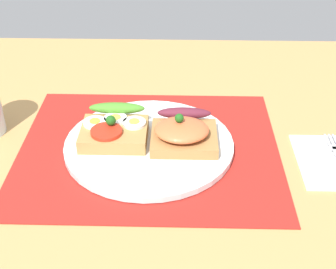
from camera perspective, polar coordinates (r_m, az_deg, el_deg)
ground_plane at (r=77.64cm, az=-2.22°, el=-2.68°), size 120.00×90.00×3.20cm
placemat at (r=76.62cm, az=-2.24°, el=-1.62°), size 41.03×34.94×0.30cm
plate at (r=76.24cm, az=-2.25°, el=-1.22°), size 26.73×26.73×1.00cm
sandwich_egg_tomato at (r=76.64cm, az=-6.40°, el=0.65°), size 10.41×9.99×4.39cm
sandwich_salmon at (r=74.96cm, az=1.80°, el=0.27°), size 10.30×10.60×5.23cm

